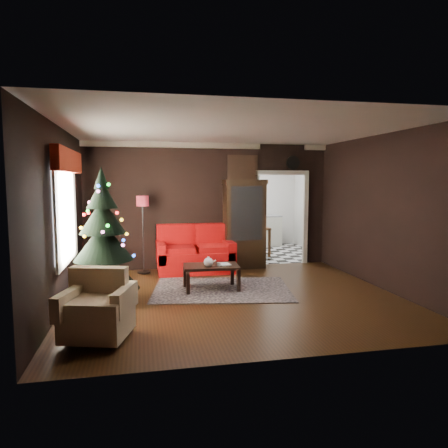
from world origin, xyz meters
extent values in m
plane|color=black|center=(0.00, 0.00, 0.00)|extent=(5.50, 5.50, 0.00)
plane|color=white|center=(0.00, 0.00, 2.80)|extent=(5.50, 5.50, 0.00)
plane|color=black|center=(0.00, 2.50, 1.40)|extent=(5.50, 0.00, 5.50)
plane|color=black|center=(0.00, -2.50, 1.40)|extent=(5.50, 0.00, 5.50)
plane|color=black|center=(-2.75, 0.00, 1.40)|extent=(0.00, 5.50, 5.50)
plane|color=black|center=(2.75, 0.00, 1.40)|extent=(0.00, 5.50, 5.50)
cube|color=white|center=(-2.71, 0.20, 1.45)|extent=(0.05, 1.60, 1.40)
cube|color=maroon|center=(-2.63, 0.20, 2.27)|extent=(0.12, 2.10, 0.35)
plane|color=silver|center=(1.70, 4.00, 0.00)|extent=(3.00, 3.00, 0.00)
cube|color=white|center=(1.70, 5.45, 1.70)|extent=(0.70, 0.06, 0.70)
cube|color=#5C4551|center=(-0.12, 0.50, 0.01)|extent=(2.69, 2.15, 0.01)
cylinder|color=silver|center=(-0.34, 0.66, 0.48)|extent=(0.08, 0.08, 0.06)
cylinder|color=white|center=(-0.19, 0.44, 0.48)|extent=(0.08, 0.08, 0.06)
imported|color=gray|center=(-0.16, 0.49, 0.58)|extent=(0.18, 0.04, 0.25)
cylinder|color=silver|center=(1.95, 2.45, 2.38)|extent=(0.32, 0.32, 0.06)
cube|color=#A97B4B|center=(0.75, 2.46, 2.25)|extent=(0.62, 0.05, 0.52)
cube|color=beige|center=(1.70, 5.20, 0.45)|extent=(1.80, 0.60, 0.90)
camera|label=1|loc=(-1.55, -6.60, 1.95)|focal=32.76mm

